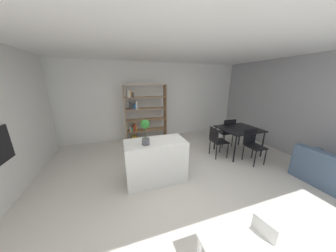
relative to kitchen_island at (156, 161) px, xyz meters
name	(u,v)px	position (x,y,z in m)	size (l,w,h in m)	color
ground_plane	(175,179)	(0.40, -0.15, -0.46)	(10.31, 10.31, 0.00)	beige
ceiling_slab	(177,38)	(0.40, -0.15, 2.36)	(7.49, 5.95, 0.06)	white
back_partition	(147,101)	(0.40, 2.80, 0.94)	(7.49, 0.06, 2.79)	white
right_partition_gray	(302,109)	(4.11, -0.15, 0.94)	(0.06, 5.95, 2.79)	#9E9EA3
kitchen_island	(156,161)	(0.00, 0.00, 0.00)	(1.27, 0.64, 0.91)	silver
potted_plant_on_island	(145,130)	(-0.22, -0.11, 0.76)	(0.18, 0.18, 0.51)	#4C4C51
open_bookshelf	(142,114)	(0.12, 2.38, 0.54)	(1.45, 0.37, 2.01)	#997551
child_table	(228,248)	(0.31, -1.94, -0.08)	(0.56, 0.43, 0.46)	white
child_chair_right	(258,239)	(0.77, -1.93, -0.15)	(0.34, 0.34, 0.52)	white
dining_table	(239,131)	(2.66, 0.49, 0.26)	(1.10, 0.99, 0.79)	black
dining_chair_near	(253,143)	(2.66, -0.03, 0.07)	(0.40, 0.45, 0.88)	black
dining_chair_far	(227,130)	(2.66, 1.00, 0.11)	(0.45, 0.46, 0.95)	black
dining_chair_island_side	(217,139)	(1.91, 0.50, 0.07)	(0.45, 0.46, 0.86)	black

